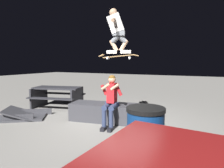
{
  "coord_description": "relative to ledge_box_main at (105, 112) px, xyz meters",
  "views": [
    {
      "loc": [
        -2.27,
        4.56,
        1.67
      ],
      "look_at": [
        -0.09,
        0.11,
        1.1
      ],
      "focal_mm": 30.73,
      "sensor_mm": 36.0,
      "label": 1
    }
  ],
  "objects": [
    {
      "name": "ground_plane",
      "position": [
        -0.26,
        0.13,
        -0.25
      ],
      "size": [
        40.0,
        40.0,
        0.0
      ],
      "primitive_type": "plane",
      "color": "gray"
    },
    {
      "name": "trash_bin",
      "position": [
        -1.75,
        1.94,
        0.25
      ],
      "size": [
        0.58,
        0.58,
        0.99
      ],
      "color": "navy",
      "rests_on": "ground"
    },
    {
      "name": "kicker_ramp",
      "position": [
        2.27,
        0.81,
        -0.18
      ],
      "size": [
        1.44,
        1.38,
        0.41
      ],
      "color": "#38383D",
      "rests_on": "ground"
    },
    {
      "name": "picnic_table_back",
      "position": [
        2.35,
        -0.72,
        0.25
      ],
      "size": [
        1.98,
        1.72,
        0.75
      ],
      "color": "#28282D",
      "rests_on": "ground"
    },
    {
      "name": "ledge_box_main",
      "position": [
        0.0,
        0.0,
        0.0
      ],
      "size": [
        2.02,
        1.0,
        0.5
      ],
      "primitive_type": "cube",
      "rotation": [
        0.0,
        0.0,
        0.17
      ],
      "color": "#38383D",
      "rests_on": "ground"
    },
    {
      "name": "skateboard",
      "position": [
        -0.5,
        0.15,
        1.56
      ],
      "size": [
        1.03,
        0.51,
        0.13
      ],
      "color": "#AD8451"
    },
    {
      "name": "person_sitting_on_ledge",
      "position": [
        -0.37,
        0.34,
        0.49
      ],
      "size": [
        0.6,
        0.78,
        1.33
      ],
      "color": "#2D3856",
      "rests_on": "ground"
    },
    {
      "name": "skater_airborne",
      "position": [
        -0.45,
        0.17,
        2.25
      ],
      "size": [
        0.63,
        0.87,
        1.12
      ],
      "color": "white"
    }
  ]
}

